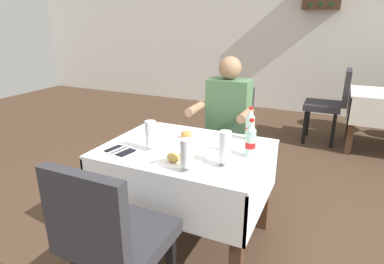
# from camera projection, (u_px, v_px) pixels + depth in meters

# --- Properties ---
(ground_plane) EXTENTS (11.00, 11.00, 0.00)m
(ground_plane) POSITION_uv_depth(u_px,v_px,m) (196.00, 238.00, 2.40)
(ground_plane) COLOR #473323
(back_wall) EXTENTS (11.00, 0.12, 3.02)m
(back_wall) POSITION_uv_depth(u_px,v_px,m) (295.00, 22.00, 5.33)
(back_wall) COLOR white
(back_wall) RESTS_ON ground
(main_dining_table) EXTENTS (1.10, 0.84, 0.72)m
(main_dining_table) POSITION_uv_depth(u_px,v_px,m) (186.00, 170.00, 2.23)
(main_dining_table) COLOR white
(main_dining_table) RESTS_ON ground
(chair_far_diner_seat) EXTENTS (0.44, 0.50, 0.97)m
(chair_far_diner_seat) POSITION_uv_depth(u_px,v_px,m) (225.00, 134.00, 2.93)
(chair_far_diner_seat) COLOR #2D2D33
(chair_far_diner_seat) RESTS_ON ground
(chair_near_camera_side) EXTENTS (0.44, 0.50, 0.97)m
(chair_near_camera_side) POSITION_uv_depth(u_px,v_px,m) (113.00, 237.00, 1.54)
(chair_near_camera_side) COLOR #2D2D33
(chair_near_camera_side) RESTS_ON ground
(seated_diner_far) EXTENTS (0.50, 0.46, 1.26)m
(seated_diner_far) POSITION_uv_depth(u_px,v_px,m) (226.00, 122.00, 2.76)
(seated_diner_far) COLOR #282D42
(seated_diner_far) RESTS_ON ground
(plate_near_camera) EXTENTS (0.26, 0.26, 0.07)m
(plate_near_camera) POSITION_uv_depth(u_px,v_px,m) (181.00, 159.00, 1.95)
(plate_near_camera) COLOR white
(plate_near_camera) RESTS_ON main_dining_table
(plate_far_diner) EXTENTS (0.22, 0.22, 0.07)m
(plate_far_diner) POSITION_uv_depth(u_px,v_px,m) (187.00, 136.00, 2.34)
(plate_far_diner) COLOR white
(plate_far_diner) RESTS_ON main_dining_table
(beer_glass_left) EXTENTS (0.08, 0.08, 0.20)m
(beer_glass_left) POSITION_uv_depth(u_px,v_px,m) (187.00, 154.00, 1.80)
(beer_glass_left) COLOR white
(beer_glass_left) RESTS_ON main_dining_table
(beer_glass_middle) EXTENTS (0.07, 0.07, 0.22)m
(beer_glass_middle) POSITION_uv_depth(u_px,v_px,m) (225.00, 148.00, 1.85)
(beer_glass_middle) COLOR white
(beer_glass_middle) RESTS_ON main_dining_table
(beer_glass_right) EXTENTS (0.07, 0.07, 0.20)m
(beer_glass_right) POSITION_uv_depth(u_px,v_px,m) (151.00, 135.00, 2.09)
(beer_glass_right) COLOR white
(beer_glass_right) RESTS_ON main_dining_table
(cola_bottle_primary) EXTENTS (0.07, 0.07, 0.25)m
(cola_bottle_primary) POSITION_uv_depth(u_px,v_px,m) (251.00, 140.00, 2.00)
(cola_bottle_primary) COLOR silver
(cola_bottle_primary) RESTS_ON main_dining_table
(cola_bottle_secondary) EXTENTS (0.06, 0.06, 0.24)m
(cola_bottle_secondary) POSITION_uv_depth(u_px,v_px,m) (250.00, 126.00, 2.29)
(cola_bottle_secondary) COLOR silver
(cola_bottle_secondary) RESTS_ON main_dining_table
(napkin_cutlery_set) EXTENTS (0.19, 0.20, 0.01)m
(napkin_cutlery_set) POSITION_uv_depth(u_px,v_px,m) (120.00, 150.00, 2.11)
(napkin_cutlery_set) COLOR black
(napkin_cutlery_set) RESTS_ON main_dining_table
(background_chair_left) EXTENTS (0.50, 0.44, 0.97)m
(background_chair_left) POSITION_uv_depth(u_px,v_px,m) (331.00, 102.00, 4.09)
(background_chair_left) COLOR #2D2D33
(background_chair_left) RESTS_ON ground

